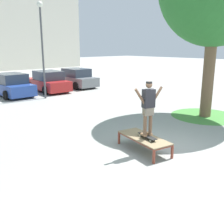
# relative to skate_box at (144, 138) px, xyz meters

# --- Properties ---
(ground_plane) EXTENTS (120.00, 120.00, 0.00)m
(ground_plane) POSITION_rel_skate_box_xyz_m (0.46, -0.37, -0.41)
(ground_plane) COLOR #999993
(skate_box) EXTENTS (1.12, 2.01, 0.46)m
(skate_box) POSITION_rel_skate_box_xyz_m (0.00, 0.00, 0.00)
(skate_box) COLOR brown
(skate_box) RESTS_ON ground
(skateboard) EXTENTS (0.41, 0.82, 0.09)m
(skateboard) POSITION_rel_skate_box_xyz_m (-0.03, -0.16, 0.12)
(skateboard) COLOR black
(skateboard) RESTS_ON skate_box
(skater) EXTENTS (0.98, 0.38, 1.69)m
(skater) POSITION_rel_skate_box_xyz_m (-0.03, -0.16, 1.12)
(skater) COLOR brown
(skater) RESTS_ON skateboard
(grass_patch_near_right) EXTENTS (3.18, 3.18, 0.01)m
(grass_patch_near_right) POSITION_rel_skate_box_xyz_m (5.44, 0.84, -0.41)
(grass_patch_near_right) COLOR #47893D
(grass_patch_near_right) RESTS_ON ground
(car_blue) EXTENTS (1.94, 4.21, 1.50)m
(car_blue) POSITION_rel_skate_box_xyz_m (0.79, 12.36, 0.28)
(car_blue) COLOR #28479E
(car_blue) RESTS_ON ground
(car_red) EXTENTS (2.08, 4.28, 1.50)m
(car_red) POSITION_rel_skate_box_xyz_m (3.51, 12.30, 0.28)
(car_red) COLOR red
(car_red) RESTS_ON ground
(car_grey) EXTENTS (1.96, 4.22, 1.50)m
(car_grey) POSITION_rel_skate_box_xyz_m (6.24, 12.67, 0.28)
(car_grey) COLOR slate
(car_grey) RESTS_ON ground
(light_post) EXTENTS (0.36, 0.36, 5.83)m
(light_post) POSITION_rel_skate_box_xyz_m (1.99, 9.99, 3.41)
(light_post) COLOR #4C4C51
(light_post) RESTS_ON ground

